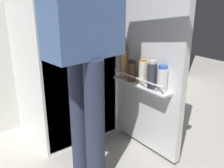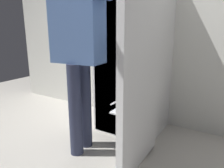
# 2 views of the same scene
# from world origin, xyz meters

# --- Properties ---
(ground_plane) EXTENTS (6.85, 6.85, 0.00)m
(ground_plane) POSITION_xyz_m (0.00, 0.00, 0.00)
(ground_plane) COLOR #B7B2A8
(kitchen_wall) EXTENTS (4.40, 0.10, 2.53)m
(kitchen_wall) POSITION_xyz_m (0.00, 0.91, 1.27)
(kitchen_wall) COLOR silver
(kitchen_wall) RESTS_ON ground_plane
(refrigerator) EXTENTS (0.73, 1.27, 1.70)m
(refrigerator) POSITION_xyz_m (0.03, 0.50, 0.85)
(refrigerator) COLOR white
(refrigerator) RESTS_ON ground_plane
(person) EXTENTS (0.60, 0.74, 1.70)m
(person) POSITION_xyz_m (-0.20, -0.13, 1.03)
(person) COLOR #2D334C
(person) RESTS_ON ground_plane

